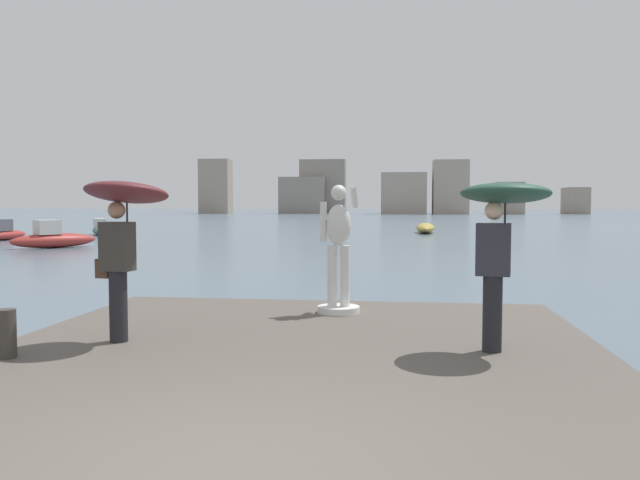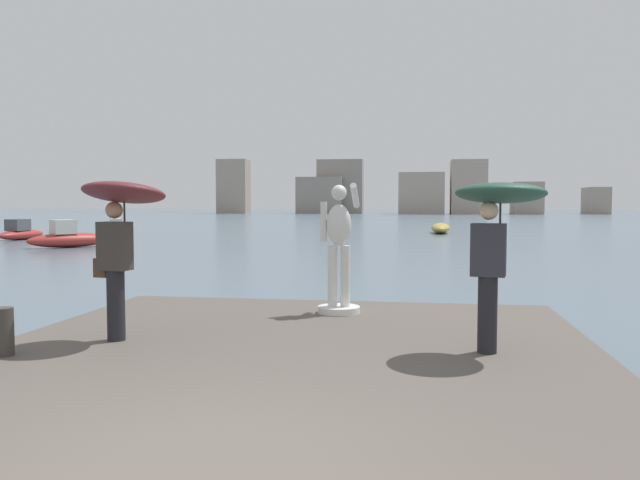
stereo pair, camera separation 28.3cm
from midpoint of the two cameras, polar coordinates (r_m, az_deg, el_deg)
name	(u,v)px [view 1 (the left image)]	position (r m, az deg, el deg)	size (l,w,h in m)	color
ground_plane	(382,234)	(43.86, 5.51, 0.55)	(400.00, 400.00, 0.00)	slate
pier	(273,401)	(6.28, -5.65, -14.33)	(7.26, 10.09, 0.40)	#564F47
statue_white_figure	(339,255)	(9.75, 0.88, -1.39)	(0.66, 0.89, 2.03)	silver
onlooker_left	(123,218)	(8.08, -18.40, 1.94)	(1.16, 1.18, 2.03)	black
onlooker_right	(501,219)	(7.39, 15.12, 1.88)	(1.20, 1.21, 1.97)	black
mooring_bollard	(6,334)	(7.87, -27.56, -7.55)	(0.21, 0.21, 0.54)	#38332D
boat_near	(2,233)	(40.66, -27.09, 0.58)	(1.30, 3.79, 1.21)	#9E2D28
boat_mid	(53,238)	(32.57, -23.34, 0.14)	(3.48, 3.89, 1.34)	#9E2D28
boat_far	(425,228)	(46.09, 9.39, 1.10)	(1.48, 5.51, 0.72)	#B2993D
boat_leftward	(100,229)	(44.97, -19.54, 0.95)	(3.14, 4.31, 1.10)	#336B5B
distant_skyline	(383,191)	(133.46, 5.65, 4.43)	(81.79, 13.09, 11.77)	gray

